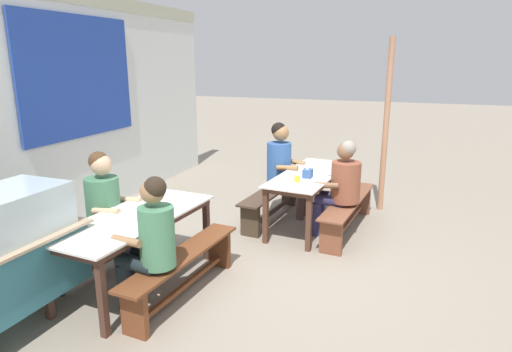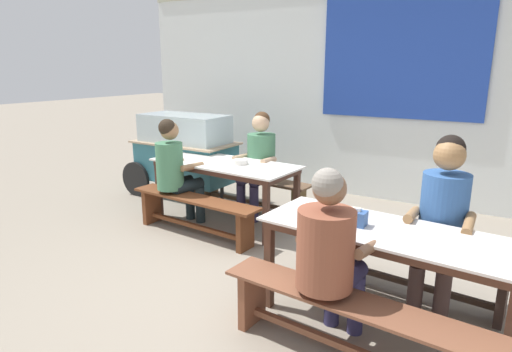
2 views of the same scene
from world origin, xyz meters
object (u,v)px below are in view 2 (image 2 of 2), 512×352
Objects in this scene: bench_far_front at (194,210)px; tissue_box at (356,218)px; bench_near_back at (407,260)px; person_left_back_turned at (175,167)px; person_right_near_table at (442,213)px; dining_table_near at (388,240)px; dining_table_far at (225,168)px; person_near_front at (330,249)px; bench_near_front at (353,323)px; food_cart at (184,150)px; bench_far_back at (251,188)px; soup_bowl at (240,162)px; person_center_facing at (259,157)px; condiment_jar at (326,210)px.

bench_far_front is 11.84× the size of tissue_box.
bench_near_back is 2.66m from person_left_back_turned.
dining_table_near is at bearing -121.26° from person_right_near_table.
dining_table_far is 2.58m from person_right_near_table.
person_near_front is at bearing -118.61° from dining_table_near.
tissue_box is at bearing -31.65° from dining_table_far.
bench_near_front is at bearing -28.50° from bench_far_front.
person_right_near_table is at bearing -20.14° from food_cart.
bench_far_back is 9.82× the size of soup_bowl.
bench_far_back is 2.78m from person_right_near_table.
bench_near_front is (-0.05, -0.53, -0.37)m from dining_table_near.
person_near_front is 1.06m from person_right_near_table.
person_center_facing is 13.33× the size of condiment_jar.
dining_table_near is 1.02× the size of food_cart.
person_center_facing reaches higher than food_cart.
dining_table_far is 1.23m from food_cart.
bench_far_back is 1.32× the size of person_left_back_turned.
person_right_near_table is 0.86m from condiment_jar.
soup_bowl is at bearing 142.50° from condiment_jar.
bench_far_front is 0.91× the size of bench_near_front.
dining_table_far is 1.00× the size of dining_table_near.
food_cart reaches higher than tissue_box.
person_left_back_turned is (-2.53, 1.29, 0.42)m from bench_near_front.
soup_bowl reaches higher than bench_near_front.
person_center_facing is (-2.00, 1.65, 0.08)m from dining_table_near.
dining_table_far is at bearing 141.26° from bench_near_front.
bench_far_front is at bearing 175.47° from person_right_near_table.
tissue_box reaches higher than bench_far_back.
person_near_front is 2.40m from soup_bowl.
condiment_jar is at bearing -19.16° from bench_far_front.
bench_near_back is at bearing 84.94° from dining_table_near.
dining_table_near is at bearing -28.23° from food_cart.
person_center_facing reaches higher than person_left_back_turned.
dining_table_near is 2.59m from person_center_facing.
dining_table_near reaches higher than bench_far_front.
person_center_facing reaches higher than soup_bowl.
bench_far_front is 1.30× the size of person_left_back_turned.
bench_near_back is (2.24, -0.66, -0.36)m from dining_table_far.
tissue_box is at bearing -30.30° from food_cart.
tissue_box is 0.26m from condiment_jar.
soup_bowl is at bearing 161.79° from person_right_near_table.
bench_far_front is 1.23× the size of person_right_near_table.
person_left_back_turned is (-0.38, -0.43, 0.05)m from dining_table_far.
person_near_front reaches higher than food_cart.
person_left_back_turned is 9.10× the size of tissue_box.
bench_near_front is (2.19, -1.19, -0.01)m from bench_far_front.
person_center_facing reaches higher than bench_far_back.
bench_far_back and bench_near_front have the same top height.
food_cart is 3.55m from tissue_box.
person_right_near_table reaches higher than bench_far_back.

